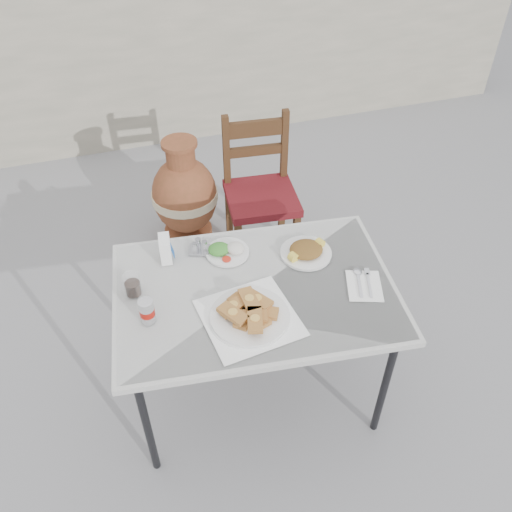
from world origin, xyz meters
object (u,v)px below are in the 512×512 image
object	(u,v)px
pide_plate	(249,312)
chair	(260,192)
cafe_table	(255,297)
salad_rice_plate	(227,250)
salad_chopped_plate	(306,251)
soda_can	(147,311)
cola_glass	(133,286)
condiment_caddy	(199,248)
napkin_holder	(165,249)
terracotta_urn	(185,196)

from	to	relation	value
pide_plate	chair	distance (m)	1.21
cafe_table	chair	xyz separation A→B (m)	(0.33, 0.97, -0.19)
salad_rice_plate	salad_chopped_plate	xyz separation A→B (m)	(0.33, -0.11, 0.00)
soda_can	chair	distance (m)	1.31
pide_plate	cola_glass	world-z (taller)	cola_glass
condiment_caddy	chair	xyz separation A→B (m)	(0.50, 0.67, -0.26)
cafe_table	salad_chopped_plate	distance (m)	0.32
cafe_table	condiment_caddy	size ratio (longest dim) A/B	11.37
chair	salad_chopped_plate	bearing A→B (deg)	-87.97
cola_glass	soda_can	bearing A→B (deg)	-78.20
cola_glass	napkin_holder	size ratio (longest dim) A/B	0.88
pide_plate	chair	bearing A→B (deg)	70.28
pide_plate	salad_rice_plate	size ratio (longest dim) A/B	2.01
condiment_caddy	napkin_holder	bearing A→B (deg)	-178.96
cafe_table	chair	distance (m)	1.04
cola_glass	napkin_holder	world-z (taller)	napkin_holder
soda_can	cola_glass	world-z (taller)	soda_can
salad_chopped_plate	soda_can	bearing A→B (deg)	-166.20
terracotta_urn	salad_rice_plate	bearing A→B (deg)	-89.06
cola_glass	napkin_holder	bearing A→B (deg)	45.72
pide_plate	chair	size ratio (longest dim) A/B	0.43
cafe_table	soda_can	world-z (taller)	soda_can
cafe_table	terracotta_urn	distance (m)	1.28
soda_can	condiment_caddy	size ratio (longest dim) A/B	0.97
salad_rice_plate	cola_glass	world-z (taller)	cola_glass
condiment_caddy	terracotta_urn	bearing A→B (deg)	84.20
cafe_table	pide_plate	size ratio (longest dim) A/B	3.18
pide_plate	cola_glass	size ratio (longest dim) A/B	3.94
soda_can	chair	size ratio (longest dim) A/B	0.12
soda_can	terracotta_urn	size ratio (longest dim) A/B	0.15
pide_plate	salad_rice_plate	xyz separation A→B (m)	(0.01, 0.39, -0.01)
salad_rice_plate	terracotta_urn	distance (m)	1.07
soda_can	chair	xyz separation A→B (m)	(0.78, 1.01, -0.29)
napkin_holder	cola_glass	bearing A→B (deg)	-127.77
salad_rice_plate	cafe_table	bearing A→B (deg)	-77.51
pide_plate	salad_chopped_plate	distance (m)	0.45
cola_glass	pide_plate	bearing A→B (deg)	-33.08
salad_chopped_plate	napkin_holder	xyz separation A→B (m)	(-0.59, 0.15, 0.04)
salad_rice_plate	salad_chopped_plate	size ratio (longest dim) A/B	0.85
soda_can	condiment_caddy	bearing A→B (deg)	50.22
pide_plate	napkin_holder	distance (m)	0.50
pide_plate	cola_glass	bearing A→B (deg)	146.92
napkin_holder	pide_plate	bearing A→B (deg)	-54.14
soda_can	napkin_holder	size ratio (longest dim) A/B	0.94
cafe_table	cola_glass	bearing A→B (deg)	165.74
pide_plate	terracotta_urn	bearing A→B (deg)	90.09
cola_glass	terracotta_urn	xyz separation A→B (m)	(0.41, 1.12, -0.42)
salad_rice_plate	napkin_holder	distance (m)	0.27
salad_chopped_plate	chair	bearing A→B (deg)	86.28
terracotta_urn	cafe_table	bearing A→B (deg)	-86.73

